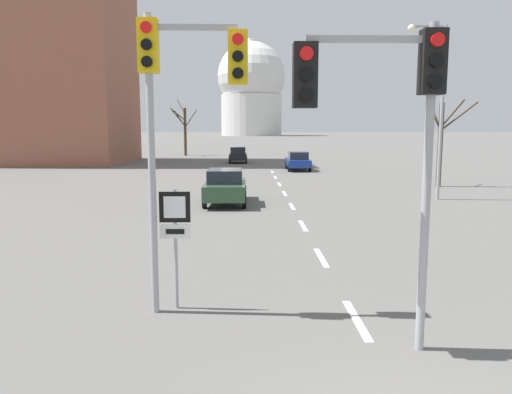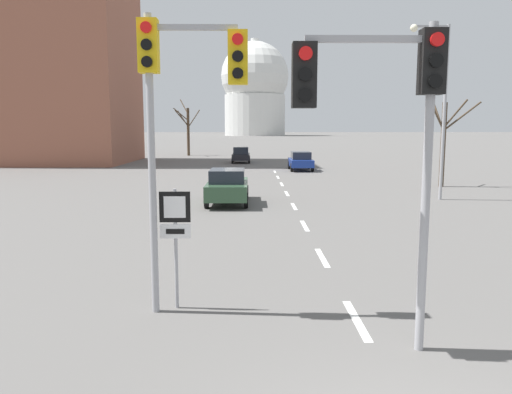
# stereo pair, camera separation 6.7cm
# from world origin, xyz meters

# --- Properties ---
(lane_stripe_0) EXTENTS (0.16, 2.00, 0.01)m
(lane_stripe_0) POSITION_xyz_m (0.00, 4.46, 0.00)
(lane_stripe_0) COLOR silver
(lane_stripe_0) RESTS_ON ground_plane
(lane_stripe_1) EXTENTS (0.16, 2.00, 0.01)m
(lane_stripe_1) POSITION_xyz_m (0.00, 8.96, 0.00)
(lane_stripe_1) COLOR silver
(lane_stripe_1) RESTS_ON ground_plane
(lane_stripe_2) EXTENTS (0.16, 2.00, 0.01)m
(lane_stripe_2) POSITION_xyz_m (0.00, 13.46, 0.00)
(lane_stripe_2) COLOR silver
(lane_stripe_2) RESTS_ON ground_plane
(lane_stripe_3) EXTENTS (0.16, 2.00, 0.01)m
(lane_stripe_3) POSITION_xyz_m (0.00, 17.96, 0.00)
(lane_stripe_3) COLOR silver
(lane_stripe_3) RESTS_ON ground_plane
(lane_stripe_4) EXTENTS (0.16, 2.00, 0.01)m
(lane_stripe_4) POSITION_xyz_m (0.00, 22.46, 0.00)
(lane_stripe_4) COLOR silver
(lane_stripe_4) RESTS_ON ground_plane
(lane_stripe_5) EXTENTS (0.16, 2.00, 0.01)m
(lane_stripe_5) POSITION_xyz_m (0.00, 26.96, 0.00)
(lane_stripe_5) COLOR silver
(lane_stripe_5) RESTS_ON ground_plane
(lane_stripe_6) EXTENTS (0.16, 2.00, 0.01)m
(lane_stripe_6) POSITION_xyz_m (0.00, 31.46, 0.00)
(lane_stripe_6) COLOR silver
(lane_stripe_6) RESTS_ON ground_plane
(lane_stripe_7) EXTENTS (0.16, 2.00, 0.01)m
(lane_stripe_7) POSITION_xyz_m (0.00, 35.96, 0.00)
(lane_stripe_7) COLOR silver
(lane_stripe_7) RESTS_ON ground_plane
(traffic_signal_near_left) EXTENTS (1.99, 0.34, 5.61)m
(traffic_signal_near_left) POSITION_xyz_m (-3.28, 4.94, 4.25)
(traffic_signal_near_left) COLOR #9E9EA3
(traffic_signal_near_left) RESTS_ON ground_plane
(traffic_signal_centre_tall) EXTENTS (2.28, 0.34, 5.11)m
(traffic_signal_centre_tall) POSITION_xyz_m (0.08, 3.20, 3.88)
(traffic_signal_centre_tall) COLOR #9E9EA3
(traffic_signal_centre_tall) RESTS_ON ground_plane
(route_sign_post) EXTENTS (0.60, 0.08, 2.39)m
(route_sign_post) POSITION_xyz_m (-3.44, 5.12, 1.62)
(route_sign_post) COLOR #9E9EA3
(route_sign_post) RESTS_ON ground_plane
(street_lamp_right) EXTENTS (1.92, 0.36, 8.44)m
(street_lamp_right) POSITION_xyz_m (7.15, 20.10, 5.14)
(street_lamp_right) COLOR #9E9EA3
(street_lamp_right) RESTS_ON ground_plane
(sedan_near_left) EXTENTS (1.94, 4.58, 1.64)m
(sedan_near_left) POSITION_xyz_m (-3.06, 18.90, 0.84)
(sedan_near_left) COLOR #2D4C33
(sedan_near_left) RESTS_ON ground_plane
(sedan_near_right) EXTENTS (1.84, 3.91, 1.62)m
(sedan_near_right) POSITION_xyz_m (-2.95, 46.51, 0.81)
(sedan_near_right) COLOR black
(sedan_near_right) RESTS_ON ground_plane
(sedan_mid_centre) EXTENTS (1.88, 4.43, 1.57)m
(sedan_mid_centre) POSITION_xyz_m (2.22, 37.34, 0.81)
(sedan_mid_centre) COLOR navy
(sedan_mid_centre) RESTS_ON ground_plane
(bare_tree_left_near) EXTENTS (3.28, 3.99, 7.22)m
(bare_tree_left_near) POSITION_xyz_m (-10.04, 59.95, 3.47)
(bare_tree_left_near) COLOR #473828
(bare_tree_left_near) RESTS_ON ground_plane
(bare_tree_right_near) EXTENTS (3.24, 2.20, 5.39)m
(bare_tree_right_near) POSITION_xyz_m (9.68, 25.65, 2.86)
(bare_tree_right_near) COLOR #473828
(bare_tree_right_near) RESTS_ON ground_plane
(capitol_dome) EXTENTS (30.10, 30.10, 42.52)m
(capitol_dome) POSITION_xyz_m (0.00, 222.72, 20.71)
(capitol_dome) COLOR silver
(capitol_dome) RESTS_ON ground_plane
(apartment_block_left) EXTENTS (18.00, 14.00, 28.74)m
(apartment_block_left) POSITION_xyz_m (-23.42, 47.47, 14.37)
(apartment_block_left) COLOR #935642
(apartment_block_left) RESTS_ON ground_plane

